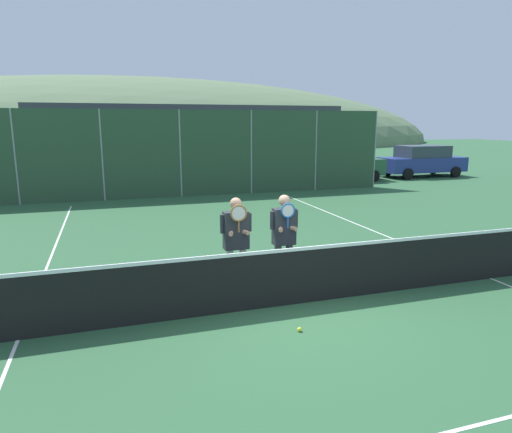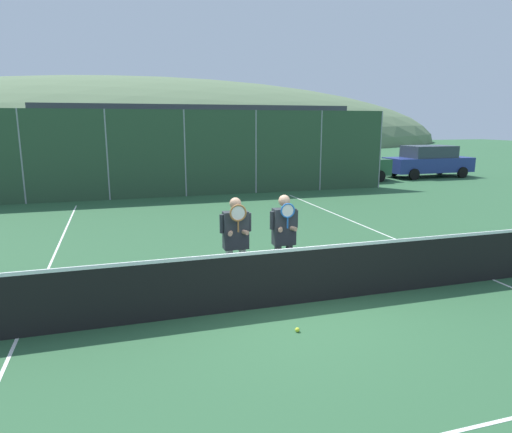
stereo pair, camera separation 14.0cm
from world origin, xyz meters
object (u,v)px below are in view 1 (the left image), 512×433
Objects in this scene: player_center_left at (284,234)px; car_center at (253,166)px; car_left_of_center at (154,169)px; tennis_ball_on_court at (300,329)px; car_right_of_center at (342,163)px; car_far_right at (422,161)px; player_leftmost at (236,238)px; car_far_left at (35,174)px.

car_center is at bearing 74.68° from player_center_left.
car_left_of_center is 59.88× the size of tennis_ball_on_court.
car_right_of_center is (8.68, 13.78, -0.11)m from player_center_left.
car_far_right is (5.15, 0.26, -0.03)m from car_right_of_center.
player_center_left is at bearing 76.18° from tennis_ball_on_court.
car_left_of_center is at bearing 94.03° from player_center_left.
player_leftmost reaches higher than car_far_right.
car_far_right is (13.82, 14.04, -0.14)m from player_center_left.
player_center_left is 0.43× the size of car_left_of_center.
player_center_left is at bearing -105.32° from car_center.
tennis_ball_on_court is at bearing -132.07° from car_far_right.
car_far_right is at bearing 43.65° from player_leftmost.
car_left_of_center is (-0.97, 13.77, -0.11)m from player_center_left.
player_leftmost is 2.06m from tennis_ball_on_court.
car_right_of_center is at bearing 55.22° from player_leftmost.
tennis_ball_on_court is at bearing -88.01° from car_left_of_center.
car_right_of_center is at bearing -177.16° from car_far_right.
tennis_ball_on_court is at bearing -74.81° from player_leftmost.
player_leftmost is at bearing -89.72° from car_left_of_center.
car_left_of_center is 0.97× the size of car_center.
player_center_left is 13.80m from car_left_of_center.
player_center_left reaches higher than tennis_ball_on_court.
tennis_ball_on_court is (5.49, -15.33, -0.83)m from car_far_left.
car_right_of_center is 61.84× the size of tennis_ball_on_court.
car_far_left is (-5.92, 13.58, -0.17)m from player_center_left.
player_leftmost is at bearing -124.78° from car_right_of_center.
player_center_left is 0.37× the size of car_far_right.
car_far_right is 70.47× the size of tennis_ball_on_court.
car_center is 0.88× the size of car_far_right.
tennis_ball_on_court is (0.47, -1.74, -1.00)m from player_leftmost.
car_right_of_center reaches higher than player_center_left.
car_left_of_center is 9.65m from car_right_of_center.
player_center_left is 25.81× the size of tennis_ball_on_court.
car_center is 61.88× the size of tennis_ball_on_court.
car_left_of_center is (4.95, 0.19, 0.05)m from car_far_left.
car_left_of_center reaches higher than car_far_right.
car_far_left is 14.60m from car_right_of_center.
player_center_left reaches higher than car_far_right.
car_left_of_center is at bearing -177.99° from car_center.
player_leftmost is 0.43× the size of car_left_of_center.
car_center is at bearing 2.09° from car_far_left.
player_leftmost is at bearing -69.74° from car_far_left.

